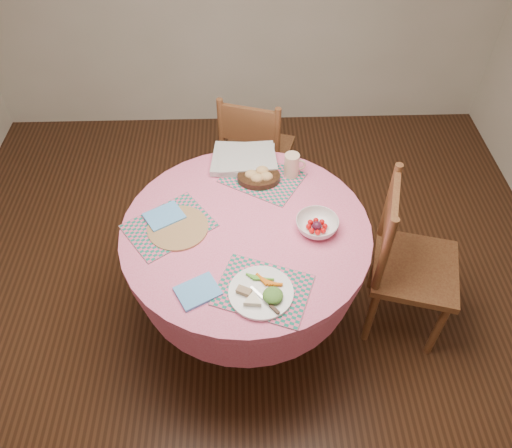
{
  "coord_description": "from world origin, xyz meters",
  "views": [
    {
      "loc": [
        -0.0,
        -1.66,
        2.56
      ],
      "look_at": [
        0.05,
        0.0,
        0.78
      ],
      "focal_mm": 35.0,
      "sensor_mm": 36.0,
      "label": 1
    }
  ],
  "objects_px": {
    "dinner_plate": "(263,292)",
    "bread_bowl": "(259,176)",
    "chair_back": "(255,151)",
    "latte_mug": "(292,165)",
    "wicker_trivet": "(178,228)",
    "fruit_bowl": "(317,225)",
    "dining_table": "(246,254)",
    "chair_right": "(406,261)"
  },
  "relations": [
    {
      "from": "chair_right",
      "to": "fruit_bowl",
      "type": "distance_m",
      "value": 0.56
    },
    {
      "from": "chair_back",
      "to": "dinner_plate",
      "type": "distance_m",
      "value": 1.36
    },
    {
      "from": "wicker_trivet",
      "to": "fruit_bowl",
      "type": "distance_m",
      "value": 0.68
    },
    {
      "from": "bread_bowl",
      "to": "fruit_bowl",
      "type": "xyz_separation_m",
      "value": [
        0.27,
        -0.36,
        -0.0
      ]
    },
    {
      "from": "wicker_trivet",
      "to": "bread_bowl",
      "type": "xyz_separation_m",
      "value": [
        0.41,
        0.34,
        0.03
      ]
    },
    {
      "from": "bread_bowl",
      "to": "fruit_bowl",
      "type": "relative_size",
      "value": 1.0
    },
    {
      "from": "dining_table",
      "to": "fruit_bowl",
      "type": "xyz_separation_m",
      "value": [
        0.35,
        -0.02,
        0.23
      ]
    },
    {
      "from": "bread_bowl",
      "to": "dinner_plate",
      "type": "bearing_deg",
      "value": -90.81
    },
    {
      "from": "wicker_trivet",
      "to": "bread_bowl",
      "type": "bearing_deg",
      "value": 39.28
    },
    {
      "from": "latte_mug",
      "to": "bread_bowl",
      "type": "bearing_deg",
      "value": -167.2
    },
    {
      "from": "wicker_trivet",
      "to": "chair_right",
      "type": "bearing_deg",
      "value": -2.46
    },
    {
      "from": "chair_right",
      "to": "chair_back",
      "type": "xyz_separation_m",
      "value": [
        -0.77,
        0.98,
        -0.03
      ]
    },
    {
      "from": "chair_back",
      "to": "wicker_trivet",
      "type": "xyz_separation_m",
      "value": [
        -0.41,
        -0.92,
        0.27
      ]
    },
    {
      "from": "bread_bowl",
      "to": "dining_table",
      "type": "bearing_deg",
      "value": -102.5
    },
    {
      "from": "dinner_plate",
      "to": "bread_bowl",
      "type": "bearing_deg",
      "value": 89.19
    },
    {
      "from": "chair_right",
      "to": "latte_mug",
      "type": "relative_size",
      "value": 7.33
    },
    {
      "from": "dining_table",
      "to": "chair_back",
      "type": "distance_m",
      "value": 0.94
    },
    {
      "from": "wicker_trivet",
      "to": "dinner_plate",
      "type": "bearing_deg",
      "value": -45.56
    },
    {
      "from": "bread_bowl",
      "to": "latte_mug",
      "type": "distance_m",
      "value": 0.19
    },
    {
      "from": "fruit_bowl",
      "to": "wicker_trivet",
      "type": "bearing_deg",
      "value": 177.69
    },
    {
      "from": "dinner_plate",
      "to": "latte_mug",
      "type": "xyz_separation_m",
      "value": [
        0.19,
        0.78,
        0.05
      ]
    },
    {
      "from": "chair_right",
      "to": "wicker_trivet",
      "type": "xyz_separation_m",
      "value": [
        -1.17,
        0.05,
        0.24
      ]
    },
    {
      "from": "latte_mug",
      "to": "dinner_plate",
      "type": "bearing_deg",
      "value": -103.61
    },
    {
      "from": "chair_back",
      "to": "bread_bowl",
      "type": "distance_m",
      "value": 0.66
    },
    {
      "from": "dining_table",
      "to": "wicker_trivet",
      "type": "distance_m",
      "value": 0.39
    },
    {
      "from": "latte_mug",
      "to": "fruit_bowl",
      "type": "xyz_separation_m",
      "value": [
        0.09,
        -0.4,
        -0.04
      ]
    },
    {
      "from": "wicker_trivet",
      "to": "dinner_plate",
      "type": "relative_size",
      "value": 1.05
    },
    {
      "from": "wicker_trivet",
      "to": "bread_bowl",
      "type": "relative_size",
      "value": 1.3
    },
    {
      "from": "chair_right",
      "to": "chair_back",
      "type": "bearing_deg",
      "value": 53.82
    },
    {
      "from": "wicker_trivet",
      "to": "fruit_bowl",
      "type": "bearing_deg",
      "value": -2.31
    },
    {
      "from": "chair_back",
      "to": "fruit_bowl",
      "type": "xyz_separation_m",
      "value": [
        0.27,
        -0.95,
        0.3
      ]
    },
    {
      "from": "fruit_bowl",
      "to": "chair_right",
      "type": "bearing_deg",
      "value": -2.68
    },
    {
      "from": "chair_right",
      "to": "wicker_trivet",
      "type": "relative_size",
      "value": 3.3
    },
    {
      "from": "wicker_trivet",
      "to": "fruit_bowl",
      "type": "height_order",
      "value": "fruit_bowl"
    },
    {
      "from": "wicker_trivet",
      "to": "fruit_bowl",
      "type": "relative_size",
      "value": 1.31
    },
    {
      "from": "wicker_trivet",
      "to": "latte_mug",
      "type": "xyz_separation_m",
      "value": [
        0.59,
        0.38,
        0.07
      ]
    },
    {
      "from": "chair_back",
      "to": "latte_mug",
      "type": "relative_size",
      "value": 6.91
    },
    {
      "from": "dining_table",
      "to": "dinner_plate",
      "type": "distance_m",
      "value": 0.46
    },
    {
      "from": "dining_table",
      "to": "fruit_bowl",
      "type": "distance_m",
      "value": 0.41
    },
    {
      "from": "dining_table",
      "to": "wicker_trivet",
      "type": "xyz_separation_m",
      "value": [
        -0.33,
        0.01,
        0.2
      ]
    },
    {
      "from": "dinner_plate",
      "to": "chair_back",
      "type": "bearing_deg",
      "value": 89.76
    },
    {
      "from": "dining_table",
      "to": "wicker_trivet",
      "type": "bearing_deg",
      "value": 178.46
    }
  ]
}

